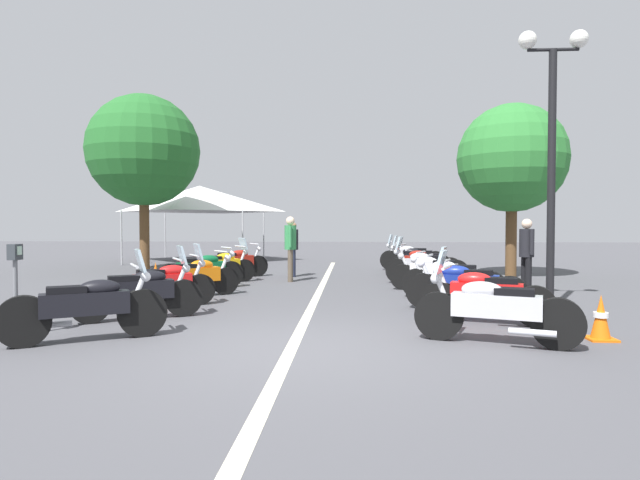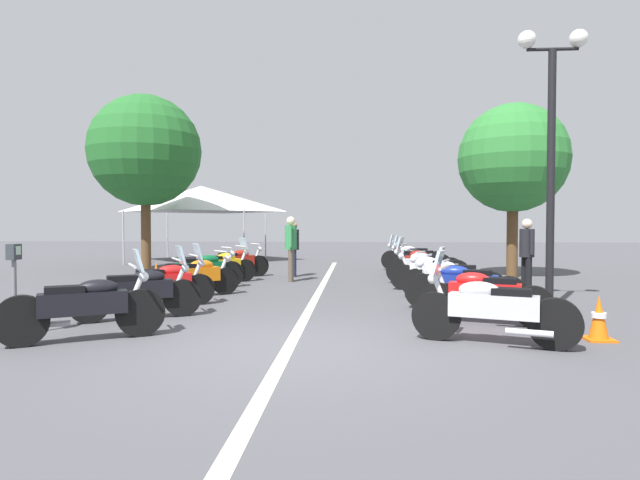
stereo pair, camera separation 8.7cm
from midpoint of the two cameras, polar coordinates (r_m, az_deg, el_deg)
The scene contains 28 objects.
ground_plane at distance 6.69m, azimuth -3.14°, elevation -11.78°, with size 80.00×80.00×0.00m, color #4C4C51.
lane_centre_stripe at distance 11.74m, azimuth -0.04°, elevation -5.91°, with size 19.25×0.16×0.01m, color beige.
motorcycle_left_row_0 at distance 7.66m, azimuth -23.92°, elevation -6.59°, with size 1.18×1.89×1.22m.
motorcycle_left_row_1 at distance 9.08m, azimuth -18.88°, elevation -5.32°, with size 1.17×1.87×1.20m.
motorcycle_left_row_2 at distance 10.29m, azimuth -16.46°, elevation -4.52°, with size 1.15×1.78×1.19m.
motorcycle_left_row_3 at distance 11.53m, azimuth -13.34°, elevation -3.88°, with size 1.44×1.69×0.98m.
motorcycle_left_row_4 at distance 12.90m, azimuth -12.57°, elevation -3.22°, with size 1.39×1.82×1.01m.
motorcycle_left_row_5 at distance 14.11m, azimuth -10.59°, elevation -2.79°, with size 1.38×1.69×1.19m.
motorcycle_left_row_6 at distance 15.52m, azimuth -9.07°, elevation -2.40°, with size 1.35×1.82×0.99m.
motorcycle_right_row_0 at distance 7.18m, azimuth 18.49°, elevation -7.11°, with size 0.96×2.04×1.22m.
motorcycle_right_row_1 at distance 8.60m, azimuth 17.62°, elevation -5.69°, with size 0.91×2.00×1.21m.
motorcycle_right_row_2 at distance 9.77m, azimuth 15.67°, elevation -4.80°, with size 0.93×2.10×1.01m.
motorcycle_right_row_3 at distance 11.17m, azimuth 14.35°, elevation -4.04°, with size 1.05×2.04×0.99m.
motorcycle_right_row_4 at distance 12.56m, azimuth 12.46°, elevation -3.41°, with size 0.82×2.04×0.99m.
motorcycle_right_row_5 at distance 13.92m, azimuth 11.68°, elevation -2.81°, with size 0.84×2.12×1.22m.
motorcycle_right_row_6 at distance 15.28m, azimuth 11.42°, elevation -2.43°, with size 1.02×2.02×1.21m.
motorcycle_right_row_7 at distance 16.49m, azimuth 10.69°, elevation -2.10°, with size 0.80×2.05×1.22m.
motorcycle_right_row_8 at distance 17.98m, azimuth 10.21°, elevation -1.77°, with size 0.87×2.17×1.22m.
street_lamp_twin_globe at distance 10.48m, azimuth 24.21°, elevation 11.81°, with size 0.32×1.22×5.03m.
parking_meter at distance 8.39m, azimuth -30.18°, elevation -3.05°, with size 0.18×0.13×1.29m.
traffic_cone_0 at distance 13.74m, azimuth -17.28°, elevation -3.66°, with size 0.36×0.36×0.61m.
traffic_cone_1 at distance 8.04m, azimuth 28.45°, elevation -7.57°, with size 0.36×0.36×0.61m.
bystander_0 at distance 15.58m, azimuth -2.73°, elevation -0.53°, with size 0.52×0.32×1.63m.
bystander_1 at distance 12.52m, azimuth 21.85°, elevation -1.03°, with size 0.52×0.32×1.69m.
bystander_2 at distance 14.23m, azimuth -3.03°, elevation -0.36°, with size 0.53×0.32×1.77m.
roadside_tree_0 at distance 16.51m, azimuth 20.50°, elevation 8.33°, with size 3.18×3.18×5.10m.
roadside_tree_1 at distance 18.60m, azimuth -18.44°, elevation 9.20°, with size 3.69×3.69×5.87m.
event_tent at distance 22.84m, azimuth -12.75°, elevation 4.40°, with size 5.24×5.24×3.20m.
Camera 2 is at (-6.46, -0.84, 1.56)m, focal length 29.29 mm.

